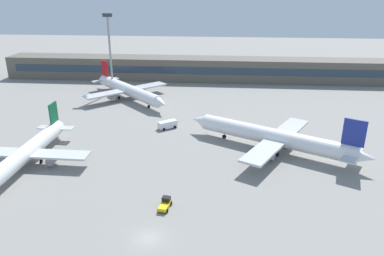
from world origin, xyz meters
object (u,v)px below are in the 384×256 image
(airplane_near, at_px, (24,155))
(airplane_mid, at_px, (272,137))
(floodlight_tower_west, at_px, (110,49))
(service_van_white, at_px, (168,124))
(airplane_far, at_px, (129,90))
(baggage_tug_yellow, at_px, (165,204))

(airplane_near, bearing_deg, airplane_mid, 14.14)
(airplane_near, distance_m, floodlight_tower_west, 61.02)
(airplane_mid, xyz_separation_m, floodlight_tower_west, (-51.85, 46.06, 12.55))
(service_van_white, bearing_deg, airplane_far, 123.42)
(baggage_tug_yellow, relative_size, service_van_white, 0.71)
(airplane_far, bearing_deg, baggage_tug_yellow, -70.74)
(airplane_mid, bearing_deg, airplane_near, -165.86)
(baggage_tug_yellow, height_order, service_van_white, service_van_white)
(floodlight_tower_west, bearing_deg, baggage_tug_yellow, -67.21)
(baggage_tug_yellow, bearing_deg, floodlight_tower_west, 112.79)
(airplane_near, height_order, airplane_far, airplane_far)
(baggage_tug_yellow, bearing_deg, airplane_far, 109.26)
(airplane_mid, relative_size, floodlight_tower_west, 1.48)
(service_van_white, bearing_deg, airplane_near, -136.55)
(airplane_near, distance_m, baggage_tug_yellow, 34.81)
(airplane_far, bearing_deg, floodlight_tower_west, 134.94)
(airplane_near, distance_m, airplane_far, 52.60)
(airplane_mid, xyz_separation_m, service_van_white, (-26.72, 12.03, -2.27))
(airplane_near, xyz_separation_m, floodlight_tower_west, (1.86, 59.59, 12.98))
(service_van_white, relative_size, floodlight_tower_west, 0.19)
(airplane_mid, height_order, airplane_far, airplane_mid)
(airplane_far, relative_size, service_van_white, 6.30)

